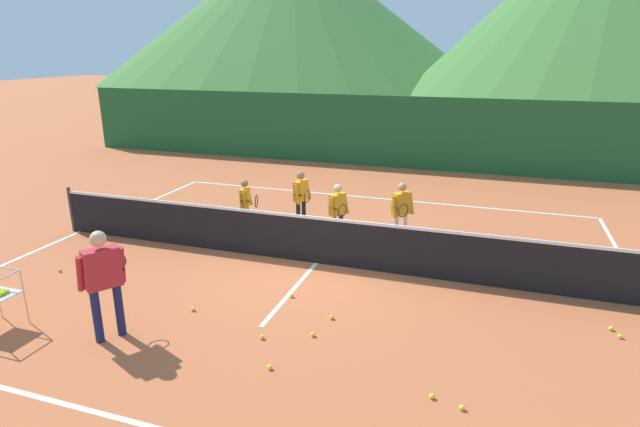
# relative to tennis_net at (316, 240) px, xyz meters

# --- Properties ---
(ground_plane) EXTENTS (120.00, 120.00, 0.00)m
(ground_plane) POSITION_rel_tennis_net_xyz_m (0.00, 0.00, -0.50)
(ground_plane) COLOR #BC6038
(line_baseline_far) EXTENTS (11.66, 0.08, 0.01)m
(line_baseline_far) POSITION_rel_tennis_net_xyz_m (0.00, 4.98, -0.50)
(line_baseline_far) COLOR white
(line_baseline_far) RESTS_ON ground
(line_sideline_west) EXTENTS (0.08, 10.00, 0.01)m
(line_sideline_west) POSITION_rel_tennis_net_xyz_m (-5.83, 0.00, -0.50)
(line_sideline_west) COLOR white
(line_sideline_west) RESTS_ON ground
(line_service_center) EXTENTS (0.08, 5.24, 0.01)m
(line_service_center) POSITION_rel_tennis_net_xyz_m (0.00, 0.00, -0.50)
(line_service_center) COLOR white
(line_service_center) RESTS_ON ground
(tennis_net) EXTENTS (12.09, 0.08, 1.05)m
(tennis_net) POSITION_rel_tennis_net_xyz_m (0.00, 0.00, 0.00)
(tennis_net) COLOR #333338
(tennis_net) RESTS_ON ground
(instructor) EXTENTS (0.56, 0.83, 1.67)m
(instructor) POSITION_rel_tennis_net_xyz_m (-1.97, -3.59, 0.50)
(instructor) COLOR #191E4C
(instructor) RESTS_ON ground
(student_0) EXTENTS (0.52, 0.54, 1.25)m
(student_0) POSITION_rel_tennis_net_xyz_m (-2.12, 1.21, 0.25)
(student_0) COLOR black
(student_0) RESTS_ON ground
(student_1) EXTENTS (0.42, 0.69, 1.37)m
(student_1) POSITION_rel_tennis_net_xyz_m (-1.03, 1.89, 0.33)
(student_1) COLOR black
(student_1) RESTS_ON ground
(student_2) EXTENTS (0.42, 0.71, 1.32)m
(student_2) POSITION_rel_tennis_net_xyz_m (0.07, 1.22, 0.30)
(student_2) COLOR black
(student_2) RESTS_ON ground
(student_3) EXTENTS (0.48, 0.73, 1.38)m
(student_3) POSITION_rel_tennis_net_xyz_m (1.38, 1.59, 0.33)
(student_3) COLOR silver
(student_3) RESTS_ON ground
(tennis_ball_0) EXTENTS (0.07, 0.07, 0.07)m
(tennis_ball_0) POSITION_rel_tennis_net_xyz_m (5.16, -1.22, -0.47)
(tennis_ball_0) COLOR yellow
(tennis_ball_0) RESTS_ON ground
(tennis_ball_1) EXTENTS (0.07, 0.07, 0.07)m
(tennis_ball_1) POSITION_rel_tennis_net_xyz_m (0.85, -2.62, -0.47)
(tennis_ball_1) COLOR yellow
(tennis_ball_1) RESTS_ON ground
(tennis_ball_2) EXTENTS (0.07, 0.07, 0.07)m
(tennis_ball_2) POSITION_rel_tennis_net_xyz_m (0.58, -3.59, -0.47)
(tennis_ball_2) COLOR yellow
(tennis_ball_2) RESTS_ON ground
(tennis_ball_3) EXTENTS (0.07, 0.07, 0.07)m
(tennis_ball_3) POSITION_rel_tennis_net_xyz_m (-1.26, -2.51, -0.47)
(tennis_ball_3) COLOR yellow
(tennis_ball_3) RESTS_ON ground
(tennis_ball_4) EXTENTS (0.07, 0.07, 0.07)m
(tennis_ball_4) POSITION_rel_tennis_net_xyz_m (2.70, -3.51, -0.47)
(tennis_ball_4) COLOR yellow
(tennis_ball_4) RESTS_ON ground
(tennis_ball_5) EXTENTS (0.07, 0.07, 0.07)m
(tennis_ball_5) POSITION_rel_tennis_net_xyz_m (5.08, -1.02, -0.47)
(tennis_ball_5) COLOR yellow
(tennis_ball_5) RESTS_ON ground
(tennis_ball_6) EXTENTS (0.07, 0.07, 0.07)m
(tennis_ball_6) POSITION_rel_tennis_net_xyz_m (0.96, -2.05, -0.47)
(tennis_ball_6) COLOR yellow
(tennis_ball_6) RESTS_ON ground
(tennis_ball_8) EXTENTS (0.07, 0.07, 0.07)m
(tennis_ball_8) POSITION_rel_tennis_net_xyz_m (-4.51, -1.97, -0.47)
(tennis_ball_8) COLOR yellow
(tennis_ball_8) RESTS_ON ground
(tennis_ball_9) EXTENTS (0.07, 0.07, 0.07)m
(tennis_ball_9) POSITION_rel_tennis_net_xyz_m (0.17, -2.93, -0.47)
(tennis_ball_9) COLOR yellow
(tennis_ball_9) RESTS_ON ground
(tennis_ball_10) EXTENTS (0.07, 0.07, 0.07)m
(tennis_ball_10) POSITION_rel_tennis_net_xyz_m (0.08, -1.54, -0.47)
(tennis_ball_10) COLOR yellow
(tennis_ball_10) RESTS_ON ground
(tennis_ball_11) EXTENTS (0.07, 0.07, 0.07)m
(tennis_ball_11) POSITION_rel_tennis_net_xyz_m (3.06, -3.61, -0.47)
(tennis_ball_11) COLOR yellow
(tennis_ball_11) RESTS_ON ground
(windscreen_fence) EXTENTS (25.66, 0.08, 2.52)m
(windscreen_fence) POSITION_rel_tennis_net_xyz_m (0.00, 9.13, 0.76)
(windscreen_fence) COLOR #1E5B2D
(windscreen_fence) RESTS_ON ground
(hill_2) EXTENTS (46.77, 46.77, 17.07)m
(hill_2) POSITION_rel_tennis_net_xyz_m (-21.71, 54.01, 8.03)
(hill_2) COLOR #427A38
(hill_2) RESTS_ON ground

